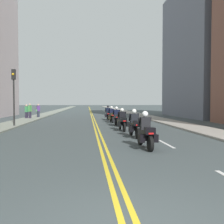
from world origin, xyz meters
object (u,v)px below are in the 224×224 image
Objects in this scene: motorcycle_5 at (108,114)px; motorcycle_1 at (135,126)px; motorcycle_2 at (122,121)px; motorcycle_3 at (117,118)px; pedestrian_2 at (26,112)px; motorcycle_0 at (146,133)px; pedestrian_0 at (30,111)px; pedestrian_1 at (38,111)px; motorcycle_4 at (112,116)px; traffic_light_near at (14,87)px.

motorcycle_1 is at bearing -88.26° from motorcycle_5.
motorcycle_3 reaches higher than motorcycle_2.
pedestrian_2 is at bearing 165.31° from motorcycle_5.
motorcycle_0 is 1.33× the size of pedestrian_2.
motorcycle_3 reaches higher than motorcycle_0.
pedestrian_0 is at bearing 112.12° from motorcycle_0.
pedestrian_1 reaches higher than motorcycle_3.
pedestrian_0 reaches higher than pedestrian_1.
pedestrian_1 is at bearing 9.95° from pedestrian_0.
motorcycle_0 is 6.85m from motorcycle_2.
motorcycle_4 is at bearing 87.80° from motorcycle_2.
motorcycle_3 is (-0.02, 10.68, 0.01)m from motorcycle_0.
motorcycle_2 is at bearing -120.11° from pedestrian_0.
motorcycle_0 is 23.77m from pedestrian_1.
motorcycle_4 is (-0.27, 10.74, -0.01)m from motorcycle_1.
motorcycle_5 is 1.27× the size of pedestrian_2.
traffic_light_near is 2.59× the size of pedestrian_1.
motorcycle_3 is 1.02× the size of motorcycle_5.
pedestrian_2 is (-9.44, 5.90, 0.23)m from motorcycle_4.
pedestrian_1 reaches higher than motorcycle_0.
traffic_light_near is at bearing 126.34° from motorcycle_0.
pedestrian_2 reaches higher than motorcycle_5.
traffic_light_near is (-8.04, -7.36, 2.51)m from motorcycle_5.
pedestrian_0 is (-9.12, 9.45, 0.29)m from motorcycle_3.
motorcycle_0 is at bearing -95.24° from motorcycle_1.
motorcycle_4 reaches higher than motorcycle_1.
motorcycle_5 is at bearing 106.06° from pedestrian_2.
motorcycle_2 is at bearing -89.96° from motorcycle_3.
motorcycle_5 is at bearing 92.03° from motorcycle_3.
traffic_light_near reaches higher than pedestrian_0.
motorcycle_2 is 3.83m from motorcycle_3.
pedestrian_2 is (-9.52, 9.47, 0.23)m from motorcycle_3.
motorcycle_5 is at bearing 122.05° from pedestrian_1.
traffic_light_near is at bearing 154.67° from motorcycle_2.
pedestrian_0 is at bearing 95.28° from traffic_light_near.
pedestrian_0 is at bearing 144.67° from motorcycle_4.
motorcycle_4 is at bearing 88.10° from motorcycle_0.
motorcycle_5 is 9.28m from pedestrian_0.
pedestrian_1 is at bearing 151.93° from motorcycle_5.
traffic_light_near reaches higher than motorcycle_3.
pedestrian_2 reaches higher than motorcycle_4.
motorcycle_4 is 9.38m from traffic_light_near.
motorcycle_5 is 11.18m from traffic_light_near.
motorcycle_0 is 1.25× the size of pedestrian_0.
pedestrian_1 reaches higher than motorcycle_2.
motorcycle_2 is 17.52m from pedestrian_1.
pedestrian_0 reaches higher than motorcycle_4.
pedestrian_1 is (-8.38, 4.52, 0.26)m from motorcycle_5.
pedestrian_2 is at bearing 117.82° from motorcycle_1.
motorcycle_4 is at bearing 25.96° from traffic_light_near.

